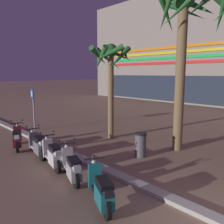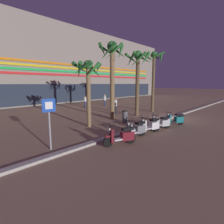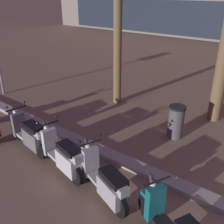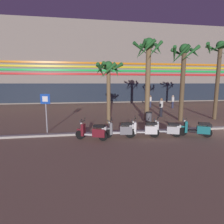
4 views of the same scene
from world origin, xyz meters
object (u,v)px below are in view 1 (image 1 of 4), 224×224
(scooter_grey_gap_after_mid, at_px, (38,145))
(scooter_silver_lead_nearest, at_px, (72,167))
(palm_tree_by_mall_entrance, at_px, (111,65))
(scooter_teal_last_in_row, at_px, (101,190))
(palm_tree_near_sign, at_px, (182,34))
(scooter_white_mid_front, at_px, (53,155))
(litter_bin, at_px, (141,145))
(scooter_maroon_tail_end, at_px, (17,139))
(crossing_sign, at_px, (33,104))

(scooter_grey_gap_after_mid, height_order, scooter_silver_lead_nearest, same)
(scooter_silver_lead_nearest, bearing_deg, palm_tree_by_mall_entrance, 123.79)
(scooter_silver_lead_nearest, bearing_deg, scooter_teal_last_in_row, -9.27)
(scooter_teal_last_in_row, relative_size, palm_tree_near_sign, 0.26)
(palm_tree_near_sign, bearing_deg, scooter_white_mid_front, -110.14)
(palm_tree_near_sign, xyz_separation_m, litter_bin, (-0.50, -1.83, -4.32))
(scooter_grey_gap_after_mid, height_order, palm_tree_near_sign, palm_tree_near_sign)
(scooter_white_mid_front, xyz_separation_m, scooter_teal_last_in_row, (2.98, -0.35, -0.01))
(scooter_maroon_tail_end, bearing_deg, litter_bin, 36.84)
(scooter_silver_lead_nearest, distance_m, palm_tree_near_sign, 6.66)
(scooter_maroon_tail_end, distance_m, palm_tree_by_mall_entrance, 5.46)
(crossing_sign, bearing_deg, scooter_teal_last_in_row, -14.96)
(palm_tree_by_mall_entrance, relative_size, litter_bin, 4.90)
(litter_bin, bearing_deg, scooter_teal_last_in_row, -64.10)
(scooter_grey_gap_after_mid, relative_size, scooter_white_mid_front, 0.97)
(palm_tree_near_sign, bearing_deg, scooter_maroon_tail_end, -133.45)
(scooter_grey_gap_after_mid, distance_m, scooter_silver_lead_nearest, 2.69)
(scooter_teal_last_in_row, xyz_separation_m, litter_bin, (-1.67, 3.45, 0.03))
(scooter_silver_lead_nearest, relative_size, crossing_sign, 0.72)
(scooter_white_mid_front, xyz_separation_m, scooter_silver_lead_nearest, (1.29, -0.07, -0.02))
(scooter_silver_lead_nearest, distance_m, crossing_sign, 7.38)
(scooter_white_mid_front, bearing_deg, scooter_grey_gap_after_mid, 175.08)
(scooter_silver_lead_nearest, distance_m, litter_bin, 3.17)
(palm_tree_near_sign, height_order, litter_bin, palm_tree_near_sign)
(crossing_sign, bearing_deg, litter_bin, 9.06)
(scooter_silver_lead_nearest, height_order, litter_bin, scooter_silver_lead_nearest)
(scooter_white_mid_front, relative_size, litter_bin, 1.89)
(scooter_white_mid_front, bearing_deg, palm_tree_near_sign, 69.86)
(scooter_grey_gap_after_mid, xyz_separation_m, scooter_teal_last_in_row, (4.37, -0.47, -0.01))
(crossing_sign, bearing_deg, palm_tree_near_sign, 21.40)
(scooter_grey_gap_after_mid, bearing_deg, palm_tree_near_sign, 56.37)
(scooter_silver_lead_nearest, bearing_deg, litter_bin, 89.73)
(scooter_silver_lead_nearest, height_order, palm_tree_by_mall_entrance, palm_tree_by_mall_entrance)
(scooter_grey_gap_after_mid, xyz_separation_m, palm_tree_by_mall_entrance, (-0.15, 4.03, 3.16))
(scooter_maroon_tail_end, bearing_deg, crossing_sign, 143.69)
(scooter_maroon_tail_end, distance_m, litter_bin, 5.29)
(scooter_white_mid_front, xyz_separation_m, litter_bin, (1.30, 3.10, 0.02))
(scooter_maroon_tail_end, xyz_separation_m, palm_tree_by_mall_entrance, (1.39, 4.22, 3.16))
(scooter_maroon_tail_end, distance_m, scooter_grey_gap_after_mid, 1.55)
(palm_tree_near_sign, bearing_deg, scooter_teal_last_in_row, -77.52)
(scooter_grey_gap_after_mid, xyz_separation_m, litter_bin, (2.69, 2.98, 0.02))
(scooter_teal_last_in_row, height_order, crossing_sign, crossing_sign)
(scooter_white_mid_front, relative_size, crossing_sign, 0.75)
(scooter_grey_gap_after_mid, relative_size, crossing_sign, 0.73)
(scooter_teal_last_in_row, bearing_deg, scooter_grey_gap_after_mid, 173.89)
(scooter_maroon_tail_end, distance_m, crossing_sign, 3.62)
(palm_tree_by_mall_entrance, bearing_deg, palm_tree_near_sign, 13.09)
(scooter_silver_lead_nearest, xyz_separation_m, palm_tree_near_sign, (0.52, 5.00, 4.36))
(scooter_white_mid_front, distance_m, crossing_sign, 6.14)
(scooter_silver_lead_nearest, bearing_deg, palm_tree_near_sign, 84.07)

